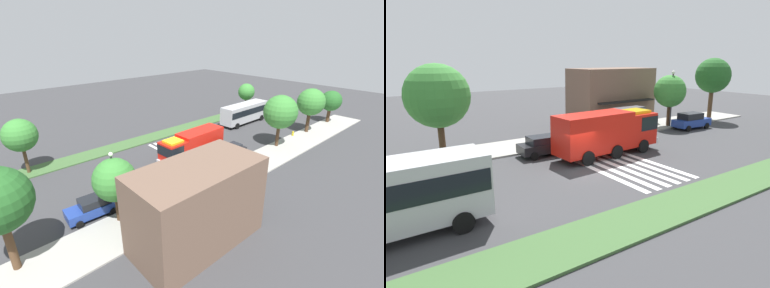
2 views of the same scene
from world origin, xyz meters
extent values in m
plane|color=#38383A|center=(0.00, 0.00, 0.00)|extent=(120.00, 120.00, 0.00)
cube|color=#9E9B93|center=(0.00, 8.48, 0.07)|extent=(60.00, 4.72, 0.14)
cube|color=#3D6033|center=(0.00, -7.62, 0.07)|extent=(60.00, 3.00, 0.14)
cube|color=silver|center=(0.50, 0.00, 0.01)|extent=(0.45, 11.02, 0.01)
cube|color=silver|center=(1.40, 0.00, 0.01)|extent=(0.45, 11.02, 0.01)
cube|color=silver|center=(2.30, 0.00, 0.01)|extent=(0.45, 11.02, 0.01)
cube|color=silver|center=(3.20, 0.00, 0.01)|extent=(0.45, 11.02, 0.01)
cube|color=silver|center=(4.10, 0.00, 0.01)|extent=(0.45, 11.02, 0.01)
cube|color=silver|center=(5.00, 0.00, 0.01)|extent=(0.45, 11.02, 0.01)
cube|color=red|center=(6.68, 2.23, 1.86)|extent=(2.83, 2.65, 2.63)
cube|color=red|center=(2.14, 2.04, 2.04)|extent=(6.46, 2.80, 2.97)
cube|color=black|center=(7.09, 2.25, 2.39)|extent=(2.07, 2.65, 1.16)
cube|color=silver|center=(8.14, 2.29, 0.80)|extent=(0.34, 2.55, 0.50)
cube|color=yellow|center=(6.68, 2.23, 3.30)|extent=(1.98, 1.86, 0.24)
cylinder|color=black|center=(6.35, 3.49, 0.55)|extent=(1.11, 0.34, 1.10)
cylinder|color=black|center=(6.46, 0.95, 0.55)|extent=(1.11, 0.34, 1.10)
cylinder|color=black|center=(0.50, 3.25, 0.55)|extent=(1.11, 0.34, 1.10)
cylinder|color=black|center=(0.60, 0.71, 0.55)|extent=(1.11, 0.34, 1.10)
cylinder|color=black|center=(3.36, 3.37, 0.55)|extent=(1.11, 0.34, 1.10)
cylinder|color=black|center=(3.46, 0.82, 0.55)|extent=(1.11, 0.34, 1.10)
cube|color=black|center=(-0.49, 4.92, 0.68)|extent=(4.68, 2.03, 0.71)
cube|color=black|center=(-0.72, 4.93, 1.32)|extent=(2.65, 1.72, 0.57)
cylinder|color=black|center=(1.07, 5.76, 0.32)|extent=(0.65, 0.25, 0.64)
cylinder|color=black|center=(0.98, 3.94, 0.32)|extent=(0.65, 0.25, 0.64)
cylinder|color=black|center=(-1.96, 5.90, 0.32)|extent=(0.65, 0.25, 0.64)
cylinder|color=black|center=(-2.05, 4.08, 0.32)|extent=(0.65, 0.25, 0.64)
cube|color=silver|center=(6.94, 4.92, 0.69)|extent=(4.51, 2.04, 0.73)
cube|color=black|center=(6.71, 4.93, 1.34)|extent=(2.55, 1.75, 0.57)
cylinder|color=black|center=(8.43, 5.82, 0.32)|extent=(0.65, 0.24, 0.64)
cylinder|color=black|center=(8.37, 3.93, 0.32)|extent=(0.65, 0.24, 0.64)
cylinder|color=black|center=(5.50, 5.92, 0.32)|extent=(0.65, 0.24, 0.64)
cylinder|color=black|center=(5.44, 4.02, 0.32)|extent=(0.65, 0.24, 0.64)
cube|color=navy|center=(17.92, 4.92, 0.72)|extent=(4.59, 2.06, 0.79)
cube|color=black|center=(17.70, 4.93, 1.45)|extent=(2.60, 1.73, 0.68)
cylinder|color=black|center=(19.45, 5.74, 0.32)|extent=(0.65, 0.26, 0.64)
cylinder|color=black|center=(19.35, 3.93, 0.32)|extent=(0.65, 0.26, 0.64)
cylinder|color=black|center=(16.49, 5.91, 0.32)|extent=(0.65, 0.26, 0.64)
cylinder|color=black|center=(16.39, 4.10, 0.32)|extent=(0.65, 0.26, 0.64)
cube|color=#B2B2B7|center=(-13.26, -2.75, 1.96)|extent=(10.06, 2.68, 2.91)
cube|color=black|center=(-13.26, -2.75, 2.31)|extent=(9.86, 2.73, 1.05)
cylinder|color=black|center=(-16.75, -4.08, 0.50)|extent=(1.00, 0.31, 1.00)
cylinder|color=black|center=(-16.78, -1.53, 0.50)|extent=(1.00, 0.31, 1.00)
cylinder|color=black|center=(-9.73, -3.98, 0.50)|extent=(1.00, 0.31, 1.00)
cylinder|color=black|center=(-9.76, -1.43, 0.50)|extent=(1.00, 0.31, 1.00)
cube|color=#4C4C51|center=(11.11, 7.77, 2.54)|extent=(3.50, 1.40, 0.12)
cube|color=#8C9E99|center=(11.11, 7.11, 1.34)|extent=(3.50, 0.08, 2.40)
cylinder|color=#333338|center=(9.41, 8.42, 1.34)|extent=(0.08, 0.08, 2.40)
cylinder|color=#333338|center=(12.81, 8.42, 1.34)|extent=(0.08, 0.08, 2.40)
cube|color=black|center=(7.11, 7.54, 0.55)|extent=(1.60, 0.50, 0.08)
cube|color=black|center=(7.11, 7.32, 0.82)|extent=(1.60, 0.06, 0.45)
cube|color=black|center=(6.39, 7.54, 0.33)|extent=(0.08, 0.45, 0.37)
cube|color=black|center=(7.83, 7.54, 0.33)|extent=(0.08, 0.45, 0.37)
cube|color=#4C3823|center=(3.94, 7.54, 0.55)|extent=(1.60, 0.50, 0.08)
cube|color=#4C3823|center=(3.94, 7.32, 0.82)|extent=(1.60, 0.06, 0.45)
cube|color=black|center=(3.22, 7.54, 0.33)|extent=(0.08, 0.45, 0.37)
cube|color=black|center=(4.66, 7.54, 0.33)|extent=(0.08, 0.45, 0.37)
cylinder|color=#2D2D30|center=(16.47, 6.72, 3.05)|extent=(0.16, 0.16, 5.82)
sphere|color=white|center=(16.47, 6.72, 6.14)|extent=(0.36, 0.36, 0.36)
cube|color=brown|center=(13.24, 13.34, 3.24)|extent=(10.02, 5.01, 6.47)
cube|color=black|center=(13.24, 10.44, 2.80)|extent=(8.02, 0.80, 0.16)
cylinder|color=#47301E|center=(-24.49, 7.12, 1.42)|extent=(0.56, 0.56, 2.56)
sphere|color=#235B23|center=(-24.49, 7.12, 3.92)|extent=(3.51, 3.51, 3.51)
cylinder|color=#47301E|center=(-16.76, 7.12, 1.83)|extent=(0.53, 0.53, 3.38)
sphere|color=#387F33|center=(-16.76, 7.12, 4.98)|extent=(4.18, 4.18, 4.18)
cylinder|color=#47301E|center=(-8.00, 7.12, 1.80)|extent=(0.46, 0.46, 3.31)
sphere|color=#387F33|center=(-8.00, 7.12, 5.05)|extent=(4.57, 4.57, 4.57)
cylinder|color=#47301E|center=(16.59, 7.12, 1.47)|extent=(0.38, 0.38, 2.66)
sphere|color=#387F33|center=(16.59, 7.12, 4.05)|extent=(3.58, 3.58, 3.58)
cylinder|color=#513823|center=(24.33, 7.12, 2.11)|extent=(0.53, 0.53, 3.94)
cylinder|color=#513823|center=(-19.93, -7.62, 1.44)|extent=(0.32, 0.32, 2.59)
sphere|color=#387F33|center=(-19.93, -7.62, 3.88)|extent=(3.26, 3.26, 3.26)
cylinder|color=#513823|center=(20.08, -7.62, 1.77)|extent=(0.37, 0.37, 3.26)
sphere|color=#387F33|center=(20.08, -7.62, 4.67)|extent=(3.63, 3.63, 3.63)
cylinder|color=gold|center=(-13.41, 6.62, 0.49)|extent=(0.28, 0.28, 0.70)
camera|label=1|loc=(25.03, 25.78, 15.22)|focal=25.79mm
camera|label=2|loc=(-13.17, -18.11, 7.66)|focal=31.21mm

